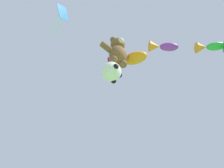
{
  "coord_description": "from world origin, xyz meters",
  "views": [
    {
      "loc": [
        -1.0,
        0.08,
        1.7
      ],
      "look_at": [
        1.99,
        5.51,
        7.47
      ],
      "focal_mm": 28.0,
      "sensor_mm": 36.0,
      "label": 1
    }
  ],
  "objects": [
    {
      "name": "teddy_bear_kite",
      "position": [
        2.03,
        4.92,
        9.39
      ],
      "size": [
        2.15,
        0.95,
        2.18
      ],
      "color": "brown"
    },
    {
      "name": "soccer_ball_kite",
      "position": [
        1.64,
        4.93,
        7.6
      ],
      "size": [
        1.03,
        1.03,
        0.95
      ],
      "color": "white"
    },
    {
      "name": "fish_kite_violet",
      "position": [
        4.41,
        3.9,
        10.2
      ],
      "size": [
        1.79,
        1.29,
        0.65
      ],
      "color": "purple"
    },
    {
      "name": "fish_kite_emerald",
      "position": [
        6.63,
        2.54,
        10.01
      ],
      "size": [
        1.62,
        1.36,
        0.63
      ],
      "color": "green"
    },
    {
      "name": "diamond_kite",
      "position": [
        -1.32,
        6.06,
        12.43
      ],
      "size": [
        1.04,
        0.83,
        3.24
      ],
      "color": "blue"
    },
    {
      "name": "fish_kite_tangerine",
      "position": [
        2.68,
        5.18,
        9.3
      ],
      "size": [
        2.03,
        2.12,
        0.91
      ],
      "color": "orange"
    }
  ]
}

